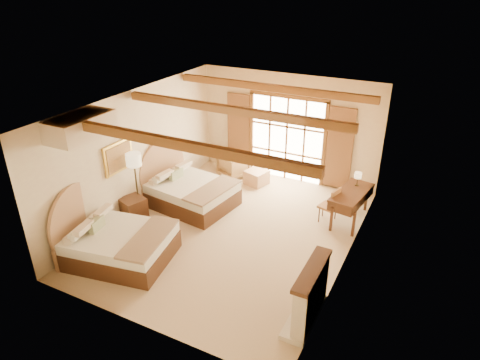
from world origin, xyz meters
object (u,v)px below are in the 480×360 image
Objects in this scene: bed_near at (113,240)px; bed_far at (186,189)px; armchair at (234,165)px; desk at (350,205)px; nightstand at (134,210)px.

bed_far is (0.09, 2.76, 0.00)m from bed_near.
armchair is (0.42, 4.90, -0.08)m from bed_near.
bed_near is at bearing -129.19° from desk.
nightstand is at bearing -108.29° from bed_far.
bed_far is at bearing -156.26° from desk.
armchair is at bearing 74.85° from bed_near.
nightstand is (-0.67, -1.40, -0.11)m from bed_far.
bed_far reaches higher than desk.
desk is at bearing 46.74° from nightstand.
bed_near is 1.49m from nightstand.
desk is at bearing 22.89° from bed_far.
bed_far is at bearing 103.07° from armchair.
nightstand is 5.49m from desk.
nightstand is 0.83× the size of armchair.
desk is at bearing 32.30° from bed_near.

